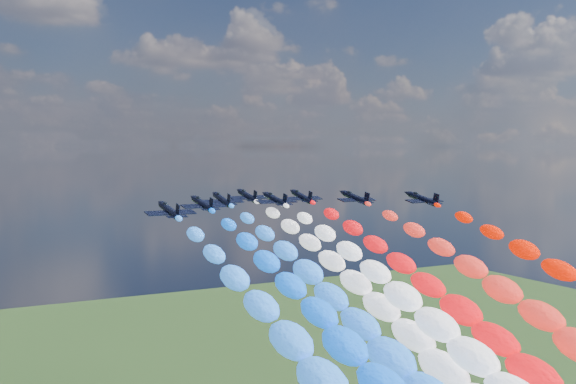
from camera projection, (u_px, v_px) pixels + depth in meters
jet_0 at (169, 210)px, 138.00m from camera, size 9.90×13.41×5.33m
jet_1 at (203, 204)px, 153.83m from camera, size 10.21×13.63×5.33m
jet_2 at (222, 199)px, 166.60m from camera, size 10.20×13.62×5.33m
trail_2 at (375, 358)px, 113.29m from camera, size 7.33×120.67×47.58m
jet_3 at (275, 199)px, 166.59m from camera, size 10.05×13.51×5.33m
trail_3 at (453, 358)px, 113.28m from camera, size 7.33×120.67×47.58m
jet_4 at (247, 196)px, 178.84m from camera, size 9.63×13.21×5.33m
trail_4 at (396, 338)px, 125.54m from camera, size 7.33×120.67×47.58m
jet_5 at (302, 197)px, 176.19m from camera, size 10.08×13.53×5.33m
trail_5 at (477, 342)px, 122.89m from camera, size 7.33×120.67×47.58m
jet_6 at (355, 198)px, 172.13m from camera, size 10.40×13.76×5.33m
trail_6 at (561, 348)px, 118.83m from camera, size 7.33×120.67×47.58m
jet_7 at (423, 199)px, 168.38m from camera, size 10.47×13.81×5.33m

